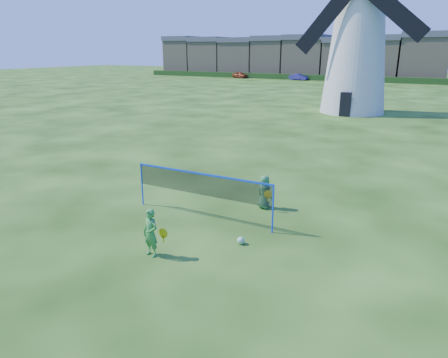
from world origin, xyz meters
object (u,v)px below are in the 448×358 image
badminton_net (202,185)px  play_ball (241,240)px  car_left (240,75)px  player_boy (264,192)px  windmill (357,45)px  car_right (299,77)px  player_girl (151,233)px

badminton_net → play_ball: (2.00, -1.16, -1.03)m
car_left → player_boy: bearing=-131.8°
car_left → windmill: bearing=-120.5°
player_boy → car_right: player_boy is taller
player_boy → car_left: car_left is taller
windmill → player_girl: (0.97, -29.85, -5.12)m
badminton_net → car_right: size_ratio=1.46×
windmill → player_girl: bearing=-88.1°
player_girl → car_right: bearing=115.8°
badminton_net → play_ball: bearing=-30.0°
play_ball → car_left: (-32.49, 65.85, 0.50)m
windmill → play_ball: 28.78m
car_right → player_girl: bearing=-159.1°
windmill → car_left: size_ratio=4.55×
badminton_net → player_girl: bearing=-86.5°
player_boy → windmill: bearing=-64.0°
car_left → car_right: (12.20, -0.19, -0.04)m
player_boy → badminton_net: bearing=71.0°
badminton_net → player_boy: 2.37m
windmill → car_left: windmill is taller
windmill → player_girl: windmill is taller
badminton_net → player_boy: size_ratio=4.22×
play_ball → car_right: (-20.29, 65.66, 0.46)m
badminton_net → car_left: 71.52m
play_ball → windmill: bearing=95.7°
windmill → player_boy: windmill is taller
badminton_net → car_right: bearing=105.8°
player_girl → player_boy: (1.30, 4.70, -0.07)m
play_ball → car_left: 73.43m
play_ball → player_girl: bearing=-135.8°
car_right → badminton_net: bearing=-158.6°
player_boy → car_left: 70.57m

